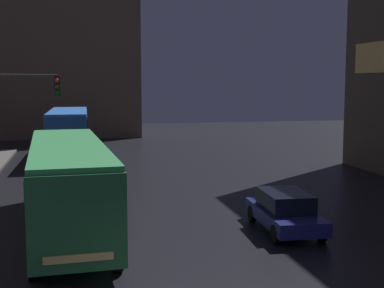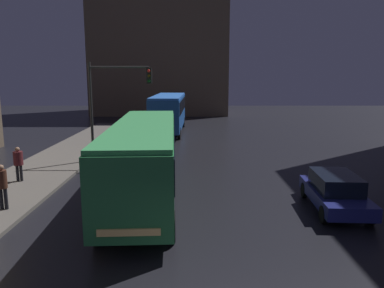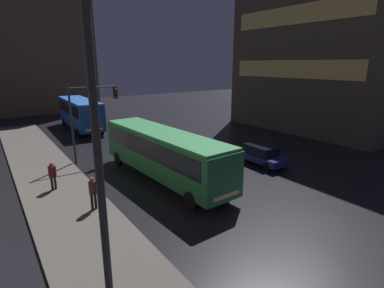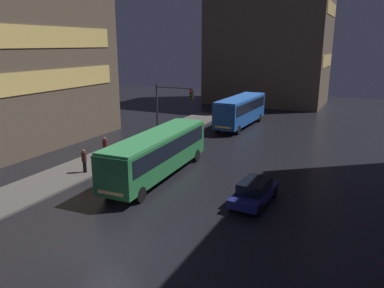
{
  "view_description": "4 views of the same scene",
  "coord_description": "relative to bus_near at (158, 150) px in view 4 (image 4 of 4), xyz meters",
  "views": [
    {
      "loc": [
        -2.54,
        -9.84,
        5.36
      ],
      "look_at": [
        2.31,
        12.11,
        2.77
      ],
      "focal_mm": 50.0,
      "sensor_mm": 36.0,
      "label": 1
    },
    {
      "loc": [
        -0.78,
        -6.16,
        5.2
      ],
      "look_at": [
        -0.85,
        12.3,
        1.82
      ],
      "focal_mm": 35.0,
      "sensor_mm": 36.0,
      "label": 2
    },
    {
      "loc": [
        -11.92,
        -6.87,
        7.43
      ],
      "look_at": [
        -0.82,
        8.99,
        2.2
      ],
      "focal_mm": 28.0,
      "sensor_mm": 36.0,
      "label": 3
    },
    {
      "loc": [
        10.61,
        -12.7,
        9.39
      ],
      "look_at": [
        -0.08,
        9.44,
        2.78
      ],
      "focal_mm": 35.0,
      "sensor_mm": 36.0,
      "label": 4
    }
  ],
  "objects": [
    {
      "name": "ground_plane",
      "position": [
        2.81,
        -9.43,
        -1.99
      ],
      "size": [
        120.0,
        120.0,
        0.0
      ],
      "primitive_type": "plane",
      "color": "black"
    },
    {
      "name": "sidewalk_left",
      "position": [
        -6.19,
        0.57,
        -1.92
      ],
      "size": [
        4.0,
        48.0,
        0.15
      ],
      "color": "#56514C",
      "rests_on": "ground"
    },
    {
      "name": "building_far_backdrop",
      "position": [
        -2.29,
        38.48,
        9.02
      ],
      "size": [
        18.07,
        12.0,
        22.03
      ],
      "color": "brown",
      "rests_on": "ground"
    },
    {
      "name": "bus_near",
      "position": [
        0.0,
        0.0,
        0.0
      ],
      "size": [
        3.1,
        11.91,
        3.23
      ],
      "rotation": [
        0.0,
        0.0,
        3.19
      ],
      "color": "#236B38",
      "rests_on": "ground"
    },
    {
      "name": "bus_far",
      "position": [
        -0.13,
        18.87,
        0.13
      ],
      "size": [
        2.84,
        10.56,
        3.45
      ],
      "rotation": [
        0.0,
        0.0,
        3.12
      ],
      "color": "#194793",
      "rests_on": "ground"
    },
    {
      "name": "car_taxi",
      "position": [
        7.65,
        -1.5,
        -1.25
      ],
      "size": [
        2.03,
        4.41,
        1.44
      ],
      "rotation": [
        0.0,
        0.0,
        3.08
      ],
      "color": "navy",
      "rests_on": "ground"
    },
    {
      "name": "pedestrian_near",
      "position": [
        -5.19,
        -1.89,
        -0.8
      ],
      "size": [
        0.51,
        0.51,
        1.75
      ],
      "rotation": [
        0.0,
        0.0,
        2.65
      ],
      "color": "black",
      "rests_on": "sidewalk_left"
    },
    {
      "name": "pedestrian_mid",
      "position": [
        -6.36,
        2.01,
        -0.82
      ],
      "size": [
        0.53,
        0.53,
        1.68
      ],
      "rotation": [
        0.0,
        0.0,
        3.39
      ],
      "color": "black",
      "rests_on": "sidewalk_left"
    },
    {
      "name": "traffic_light_main",
      "position": [
        -2.64,
        6.55,
        2.11
      ],
      "size": [
        3.71,
        0.35,
        5.99
      ],
      "color": "#2D2D2D",
      "rests_on": "ground"
    }
  ]
}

